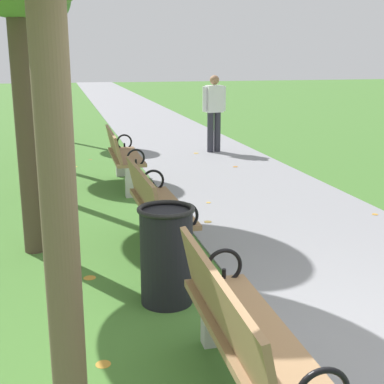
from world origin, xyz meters
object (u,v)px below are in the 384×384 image
trash_bin (166,255)px  park_bench_2 (157,206)px  park_bench_1 (243,334)px  pedestrian_walking (214,109)px  park_bench_3 (123,156)px

trash_bin → park_bench_2: bearing=83.4°
park_bench_1 → pedestrian_walking: pedestrian_walking is taller
park_bench_1 → trash_bin: 1.51m
pedestrian_walking → park_bench_1: bearing=-105.1°
park_bench_2 → park_bench_3: 3.03m
park_bench_2 → pedestrian_walking: bearing=68.0°
trash_bin → park_bench_3: bearing=88.0°
park_bench_1 → park_bench_2: 2.77m
park_bench_3 → trash_bin: 4.29m
park_bench_2 → trash_bin: size_ratio=1.92×
park_bench_2 → pedestrian_walking: (2.26, 5.59, 0.44)m
park_bench_1 → pedestrian_walking: 8.67m
park_bench_2 → trash_bin: 1.27m
park_bench_2 → park_bench_3: bearing=90.0°
trash_bin → pedestrian_walking: bearing=70.6°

